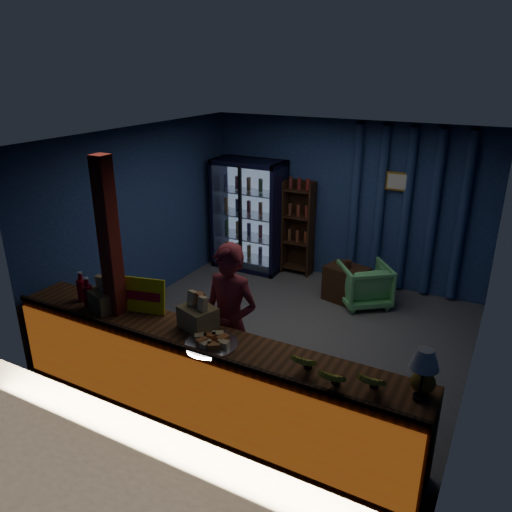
% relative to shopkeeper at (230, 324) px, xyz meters
% --- Properties ---
extents(ground, '(4.60, 4.60, 0.00)m').
position_rel_shopkeeper_xyz_m(ground, '(-0.04, 1.43, -0.87)').
color(ground, '#515154').
rests_on(ground, ground).
extents(room_walls, '(4.60, 4.60, 4.60)m').
position_rel_shopkeeper_xyz_m(room_walls, '(-0.04, 1.43, 0.70)').
color(room_walls, navy).
rests_on(room_walls, ground).
extents(counter, '(4.40, 0.57, 0.99)m').
position_rel_shopkeeper_xyz_m(counter, '(-0.04, -0.48, -0.39)').
color(counter, brown).
rests_on(counter, ground).
extents(support_post, '(0.16, 0.16, 2.60)m').
position_rel_shopkeeper_xyz_m(support_post, '(-1.09, -0.47, 0.43)').
color(support_post, maroon).
rests_on(support_post, ground).
extents(beverage_cooler, '(1.20, 0.62, 1.90)m').
position_rel_shopkeeper_xyz_m(beverage_cooler, '(-1.59, 3.34, 0.07)').
color(beverage_cooler, black).
rests_on(beverage_cooler, ground).
extents(bottle_shelf, '(0.50, 0.28, 1.60)m').
position_rel_shopkeeper_xyz_m(bottle_shelf, '(-0.74, 3.48, -0.07)').
color(bottle_shelf, '#3B2113').
rests_on(bottle_shelf, ground).
extents(curtain_folds, '(1.74, 0.14, 2.50)m').
position_rel_shopkeeper_xyz_m(curtain_folds, '(0.96, 3.57, 0.43)').
color(curtain_folds, navy).
rests_on(curtain_folds, room_walls).
extents(framed_picture, '(0.36, 0.04, 0.28)m').
position_rel_shopkeeper_xyz_m(framed_picture, '(0.81, 3.52, 0.88)').
color(framed_picture, gold).
rests_on(framed_picture, room_walls).
extents(shopkeeper, '(0.64, 0.42, 1.73)m').
position_rel_shopkeeper_xyz_m(shopkeeper, '(0.00, 0.00, 0.00)').
color(shopkeeper, maroon).
rests_on(shopkeeper, ground).
extents(green_chair, '(0.96, 0.97, 0.64)m').
position_rel_shopkeeper_xyz_m(green_chair, '(0.62, 2.81, -0.55)').
color(green_chair, '#63C771').
rests_on(green_chair, ground).
extents(side_table, '(0.68, 0.56, 0.65)m').
position_rel_shopkeeper_xyz_m(side_table, '(0.35, 2.80, -0.59)').
color(side_table, '#3B2113').
rests_on(side_table, ground).
extents(yellow_sign, '(0.47, 0.20, 0.37)m').
position_rel_shopkeeper_xyz_m(yellow_sign, '(-0.84, -0.33, 0.27)').
color(yellow_sign, '#EFEC0C').
rests_on(yellow_sign, counter).
extents(soda_bottles, '(0.45, 0.18, 0.34)m').
position_rel_shopkeeper_xyz_m(soda_bottles, '(-1.44, -0.47, 0.22)').
color(soda_bottles, '#B20B1B').
rests_on(soda_bottles, counter).
extents(snack_box_left, '(0.41, 0.37, 0.36)m').
position_rel_shopkeeper_xyz_m(snack_box_left, '(-1.25, -0.47, 0.21)').
color(snack_box_left, '#A3894E').
rests_on(snack_box_left, counter).
extents(snack_box_centre, '(0.41, 0.37, 0.36)m').
position_rel_shopkeeper_xyz_m(snack_box_centre, '(-0.15, -0.34, 0.21)').
color(snack_box_centre, '#A3894E').
rests_on(snack_box_centre, counter).
extents(pastry_tray, '(0.50, 0.50, 0.08)m').
position_rel_shopkeeper_xyz_m(pastry_tray, '(0.15, -0.57, 0.11)').
color(pastry_tray, silver).
rests_on(pastry_tray, counter).
extents(banana_bunches, '(0.84, 0.31, 0.18)m').
position_rel_shopkeeper_xyz_m(banana_bunches, '(1.36, -0.55, 0.18)').
color(banana_bunches, gold).
rests_on(banana_bunches, counter).
extents(table_lamp, '(0.23, 0.23, 0.45)m').
position_rel_shopkeeper_xyz_m(table_lamp, '(2.01, -0.46, 0.44)').
color(table_lamp, black).
rests_on(table_lamp, counter).
extents(pineapple, '(0.19, 0.19, 0.33)m').
position_rel_shopkeeper_xyz_m(pineapple, '(2.01, -0.37, 0.22)').
color(pineapple, '#94601B').
rests_on(pineapple, counter).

